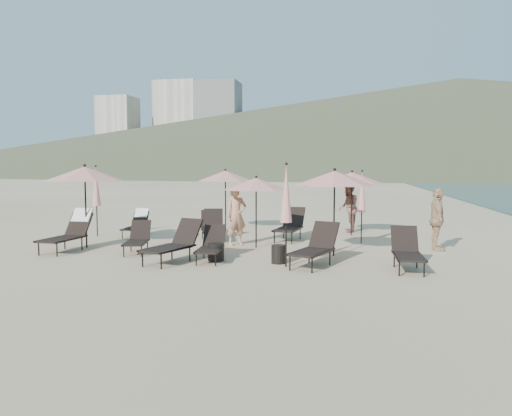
% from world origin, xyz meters
% --- Properties ---
extents(ground, '(800.00, 800.00, 0.00)m').
position_xyz_m(ground, '(0.00, 0.00, 0.00)').
color(ground, '#D6BA8C').
rests_on(ground, ground).
extents(volcanic_headland, '(690.00, 690.00, 55.00)m').
position_xyz_m(volcanic_headland, '(71.37, 302.62, 26.49)').
color(volcanic_headland, brown).
rests_on(volcanic_headland, ground).
extents(hotel_skyline, '(109.00, 82.00, 55.00)m').
position_xyz_m(hotel_skyline, '(-93.62, 271.21, 24.18)').
color(hotel_skyline, beige).
rests_on(hotel_skyline, ground).
extents(lounger_0, '(0.81, 1.94, 1.19)m').
position_xyz_m(lounger_0, '(-5.88, 0.66, 0.57)').
color(lounger_0, black).
rests_on(lounger_0, ground).
extents(lounger_1, '(0.92, 1.60, 0.87)m').
position_xyz_m(lounger_1, '(-3.78, 0.70, 0.41)').
color(lounger_1, black).
rests_on(lounger_1, ground).
extents(lounger_2, '(1.21, 1.96, 1.06)m').
position_xyz_m(lounger_2, '(-2.26, -0.45, 0.49)').
color(lounger_2, black).
rests_on(lounger_2, ground).
extents(lounger_3, '(0.74, 1.58, 0.88)m').
position_xyz_m(lounger_3, '(-1.38, -0.08, 0.41)').
color(lounger_3, black).
rests_on(lounger_3, ground).
extents(lounger_4, '(1.20, 1.90, 1.02)m').
position_xyz_m(lounger_4, '(1.31, -0.23, 0.48)').
color(lounger_4, black).
rests_on(lounger_4, ground).
extents(lounger_5, '(0.70, 1.71, 0.97)m').
position_xyz_m(lounger_5, '(3.47, -0.27, 0.45)').
color(lounger_5, black).
rests_on(lounger_5, ground).
extents(lounger_6, '(0.67, 1.56, 0.94)m').
position_xyz_m(lounger_6, '(-5.32, 3.97, 0.45)').
color(lounger_6, black).
rests_on(lounger_6, ground).
extents(lounger_7, '(1.01, 1.64, 0.88)m').
position_xyz_m(lounger_7, '(-2.81, 4.48, 0.41)').
color(lounger_7, black).
rests_on(lounger_7, ground).
extents(lounger_8, '(1.11, 1.86, 1.00)m').
position_xyz_m(lounger_8, '(-2.38, 3.51, 0.47)').
color(lounger_8, black).
rests_on(lounger_8, ground).
extents(lounger_9, '(0.92, 1.90, 1.05)m').
position_xyz_m(lounger_9, '(0.12, 4.10, 0.49)').
color(lounger_9, black).
rests_on(lounger_9, ground).
extents(umbrella_open_0, '(2.34, 2.34, 2.52)m').
position_xyz_m(umbrella_open_0, '(-5.68, 1.24, 2.23)').
color(umbrella_open_0, black).
rests_on(umbrella_open_0, ground).
extents(umbrella_open_1, '(2.02, 2.02, 2.17)m').
position_xyz_m(umbrella_open_1, '(-0.67, 2.27, 1.92)').
color(umbrella_open_1, black).
rests_on(umbrella_open_1, ground).
extents(umbrella_open_2, '(2.23, 2.23, 2.40)m').
position_xyz_m(umbrella_open_2, '(1.70, 1.26, 2.12)').
color(umbrella_open_2, black).
rests_on(umbrella_open_2, ground).
extents(umbrella_open_3, '(2.21, 2.21, 2.38)m').
position_xyz_m(umbrella_open_3, '(-2.66, 6.17, 2.10)').
color(umbrella_open_3, black).
rests_on(umbrella_open_3, ground).
extents(umbrella_open_4, '(2.16, 2.16, 2.33)m').
position_xyz_m(umbrella_open_4, '(2.12, 5.69, 2.06)').
color(umbrella_open_4, black).
rests_on(umbrella_open_4, ground).
extents(umbrella_closed_0, '(0.30, 0.30, 2.53)m').
position_xyz_m(umbrella_closed_0, '(0.62, -0.48, 1.76)').
color(umbrella_closed_0, black).
rests_on(umbrella_closed_0, ground).
extents(umbrella_closed_1, '(0.27, 0.27, 2.34)m').
position_xyz_m(umbrella_closed_1, '(2.45, 3.80, 1.63)').
color(umbrella_closed_1, black).
rests_on(umbrella_closed_1, ground).
extents(umbrella_closed_2, '(0.29, 0.29, 2.51)m').
position_xyz_m(umbrella_closed_2, '(-6.68, 3.67, 1.74)').
color(umbrella_closed_2, black).
rests_on(umbrella_closed_2, ground).
extents(side_table_0, '(0.42, 0.42, 0.45)m').
position_xyz_m(side_table_0, '(-1.26, -0.07, 0.22)').
color(side_table_0, black).
rests_on(side_table_0, ground).
extents(side_table_1, '(0.36, 0.36, 0.47)m').
position_xyz_m(side_table_1, '(0.38, -0.10, 0.23)').
color(side_table_1, black).
rests_on(side_table_1, ground).
extents(beachgoer_a, '(0.81, 0.77, 1.86)m').
position_xyz_m(beachgoer_a, '(-1.37, 2.61, 0.93)').
color(beachgoer_a, tan).
rests_on(beachgoer_a, ground).
extents(beachgoer_b, '(0.75, 0.94, 1.86)m').
position_xyz_m(beachgoer_b, '(1.99, 6.57, 0.93)').
color(beachgoer_b, '#935C4C').
rests_on(beachgoer_b, ground).
extents(beachgoer_c, '(0.51, 1.09, 1.82)m').
position_xyz_m(beachgoer_c, '(4.59, 2.76, 0.91)').
color(beachgoer_c, tan).
rests_on(beachgoer_c, ground).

